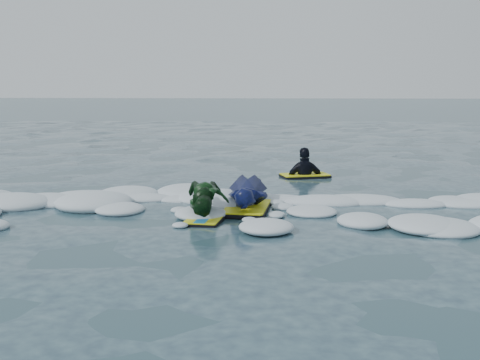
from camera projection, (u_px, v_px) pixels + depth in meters
name	position (u px, v px, depth m)	size (l,w,h in m)	color
ground	(170.00, 223.00, 8.51)	(120.00, 120.00, 0.00)	#182F3A
foam_band	(181.00, 207.00, 9.53)	(12.00, 3.10, 0.30)	silver
prone_woman_unit	(248.00, 194.00, 9.43)	(0.77, 1.76, 0.46)	black
prone_child_unit	(207.00, 200.00, 8.73)	(0.72, 1.36, 0.52)	black
waiting_rider_unit	(305.00, 182.00, 12.46)	(1.10, 0.80, 1.48)	black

